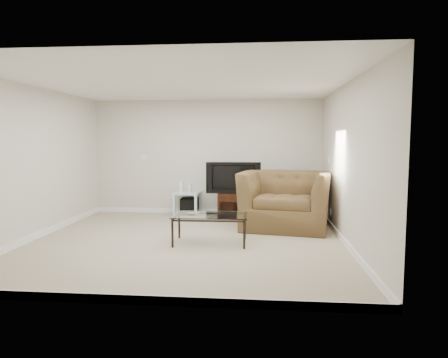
# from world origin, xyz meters

# --- Properties ---
(floor) EXTENTS (5.00, 5.00, 0.00)m
(floor) POSITION_xyz_m (0.00, 0.00, 0.00)
(floor) COLOR tan
(floor) RESTS_ON ground
(ceiling) EXTENTS (5.00, 5.00, 0.00)m
(ceiling) POSITION_xyz_m (0.00, 0.00, 2.50)
(ceiling) COLOR white
(ceiling) RESTS_ON ground
(wall_back) EXTENTS (5.00, 0.02, 2.50)m
(wall_back) POSITION_xyz_m (0.00, 2.50, 1.25)
(wall_back) COLOR silver
(wall_back) RESTS_ON ground
(wall_left) EXTENTS (0.02, 5.00, 2.50)m
(wall_left) POSITION_xyz_m (-2.50, 0.00, 1.25)
(wall_left) COLOR silver
(wall_left) RESTS_ON ground
(wall_right) EXTENTS (0.02, 5.00, 2.50)m
(wall_right) POSITION_xyz_m (2.50, 0.00, 1.25)
(wall_right) COLOR silver
(wall_right) RESTS_ON ground
(plate_back) EXTENTS (0.12, 0.02, 0.12)m
(plate_back) POSITION_xyz_m (-1.40, 2.49, 1.25)
(plate_back) COLOR white
(plate_back) RESTS_ON wall_back
(plate_right_switch) EXTENTS (0.02, 0.09, 0.13)m
(plate_right_switch) POSITION_xyz_m (2.49, 1.60, 1.25)
(plate_right_switch) COLOR white
(plate_right_switch) RESTS_ON wall_right
(plate_right_outlet) EXTENTS (0.02, 0.08, 0.12)m
(plate_right_outlet) POSITION_xyz_m (2.49, 1.30, 0.30)
(plate_right_outlet) COLOR white
(plate_right_outlet) RESTS_ON wall_right
(tv_stand) EXTENTS (0.64, 0.45, 0.53)m
(tv_stand) POSITION_xyz_m (0.63, 2.05, 0.27)
(tv_stand) COLOR black
(tv_stand) RESTS_ON floor
(dvd_player) EXTENTS (0.33, 0.23, 0.05)m
(dvd_player) POSITION_xyz_m (0.63, 2.01, 0.44)
(dvd_player) COLOR black
(dvd_player) RESTS_ON tv_stand
(television) EXTENTS (1.05, 0.22, 0.65)m
(television) POSITION_xyz_m (0.63, 2.02, 0.86)
(television) COLOR black
(television) RESTS_ON tv_stand
(side_table) EXTENTS (0.57, 0.57, 0.51)m
(side_table) POSITION_xyz_m (-0.39, 2.28, 0.25)
(side_table) COLOR #9FB1C6
(side_table) RESTS_ON floor
(subwoofer) EXTENTS (0.37, 0.37, 0.36)m
(subwoofer) POSITION_xyz_m (-0.36, 2.30, 0.18)
(subwoofer) COLOR black
(subwoofer) RESTS_ON floor
(game_console) EXTENTS (0.05, 0.17, 0.23)m
(game_console) POSITION_xyz_m (-0.52, 2.27, 0.62)
(game_console) COLOR white
(game_console) RESTS_ON side_table
(game_case) EXTENTS (0.06, 0.15, 0.20)m
(game_case) POSITION_xyz_m (-0.33, 2.25, 0.61)
(game_case) COLOR silver
(game_case) RESTS_ON side_table
(recliner) EXTENTS (1.76, 1.30, 1.41)m
(recliner) POSITION_xyz_m (1.65, 1.20, 0.70)
(recliner) COLOR brown
(recliner) RESTS_ON floor
(coffee_table) EXTENTS (1.18, 0.69, 0.46)m
(coffee_table) POSITION_xyz_m (0.39, -0.07, 0.23)
(coffee_table) COLOR black
(coffee_table) RESTS_ON floor
(remote) EXTENTS (0.19, 0.08, 0.02)m
(remote) POSITION_xyz_m (0.12, -0.04, 0.47)
(remote) COLOR #B2B2B7
(remote) RESTS_ON coffee_table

